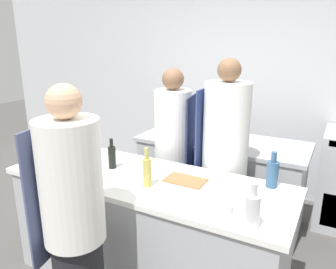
{
  "coord_description": "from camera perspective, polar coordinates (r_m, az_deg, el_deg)",
  "views": [
    {
      "loc": [
        1.24,
        -1.93,
        1.92
      ],
      "look_at": [
        0.0,
        0.35,
        1.16
      ],
      "focal_mm": 35.0,
      "sensor_mm": 36.0,
      "label": 1
    }
  ],
  "objects": [
    {
      "name": "wall_back",
      "position": [
        4.28,
        11.6,
        9.07
      ],
      "size": [
        8.0,
        0.06,
        2.8
      ],
      "color": "silver",
      "rests_on": "ground_plane"
    },
    {
      "name": "prep_counter",
      "position": [
        2.72,
        -3.67,
        -16.22
      ],
      "size": [
        2.2,
        0.78,
        0.91
      ],
      "color": "#A8AAAF",
      "rests_on": "ground_plane"
    },
    {
      "name": "pass_counter",
      "position": [
        3.6,
        9.05,
        -7.84
      ],
      "size": [
        1.73,
        0.73,
        0.91
      ],
      "color": "#A8AAAF",
      "rests_on": "ground_plane"
    },
    {
      "name": "chef_at_prep_near",
      "position": [
        2.08,
        -15.95,
        -15.33
      ],
      "size": [
        0.4,
        0.38,
        1.7
      ],
      "rotation": [
        0.0,
        0.0,
        1.79
      ],
      "color": "black",
      "rests_on": "ground_plane"
    },
    {
      "name": "chef_at_stove",
      "position": [
        3.16,
        0.87,
        -3.66
      ],
      "size": [
        0.38,
        0.37,
        1.67
      ],
      "rotation": [
        0.0,
        0.0,
        -1.38
      ],
      "color": "black",
      "rests_on": "ground_plane"
    },
    {
      "name": "chef_at_pass_far",
      "position": [
        2.85,
        9.72,
        -5.08
      ],
      "size": [
        0.39,
        0.38,
        1.78
      ],
      "rotation": [
        0.0,
        0.0,
        1.58
      ],
      "color": "black",
      "rests_on": "ground_plane"
    },
    {
      "name": "bottle_olive_oil",
      "position": [
        1.9,
        14.44,
        -12.63
      ],
      "size": [
        0.09,
        0.09,
        0.27
      ],
      "color": "silver",
      "rests_on": "prep_counter"
    },
    {
      "name": "bottle_vinegar",
      "position": [
        2.51,
        -15.98,
        -6.01
      ],
      "size": [
        0.08,
        0.08,
        0.22
      ],
      "color": "#5B2319",
      "rests_on": "prep_counter"
    },
    {
      "name": "bottle_wine",
      "position": [
        2.68,
        -9.73,
        -3.8
      ],
      "size": [
        0.06,
        0.06,
        0.25
      ],
      "color": "black",
      "rests_on": "prep_counter"
    },
    {
      "name": "bottle_cooking_oil",
      "position": [
        2.32,
        -3.7,
        -6.4
      ],
      "size": [
        0.06,
        0.06,
        0.29
      ],
      "color": "#B2A84C",
      "rests_on": "prep_counter"
    },
    {
      "name": "bottle_sauce",
      "position": [
        2.43,
        17.73,
        -6.43
      ],
      "size": [
        0.08,
        0.08,
        0.26
      ],
      "color": "#2D5175",
      "rests_on": "prep_counter"
    },
    {
      "name": "bowl_mixing_large",
      "position": [
        2.06,
        7.78,
        -12.11
      ],
      "size": [
        0.23,
        0.23,
        0.07
      ],
      "color": "white",
      "rests_on": "prep_counter"
    },
    {
      "name": "bowl_prep_small",
      "position": [
        2.84,
        -19.95,
        -4.71
      ],
      "size": [
        0.25,
        0.25,
        0.08
      ],
      "color": "#B7BABC",
      "rests_on": "prep_counter"
    },
    {
      "name": "bowl_ceramic_blue",
      "position": [
        3.06,
        -16.03,
        -3.13
      ],
      "size": [
        0.26,
        0.26,
        0.05
      ],
      "color": "tan",
      "rests_on": "prep_counter"
    },
    {
      "name": "cutting_board",
      "position": [
        2.44,
        3.01,
        -7.96
      ],
      "size": [
        0.3,
        0.19,
        0.01
      ],
      "color": "olive",
      "rests_on": "prep_counter"
    },
    {
      "name": "stockpot",
      "position": [
        3.61,
        2.14,
        1.48
      ],
      "size": [
        0.24,
        0.24,
        0.17
      ],
      "color": "#A8AAAF",
      "rests_on": "pass_counter"
    }
  ]
}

